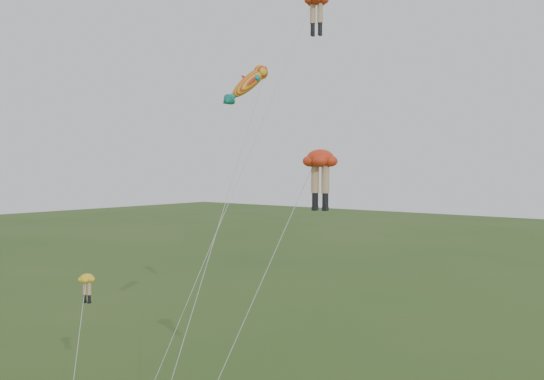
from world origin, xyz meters
The scene contains 4 objects.
legs_kite_red_high centered at (1.56, 10.51, 23.41)m, with size 5.38×11.48×24.35m.
legs_kite_red_mid centered at (7.60, 2.31, 13.89)m, with size 5.55×5.79×14.66m.
legs_kite_yellow centered at (-6.26, -0.19, 7.24)m, with size 5.24×5.17×7.94m.
fish_kite centered at (-0.18, 6.61, 18.62)m, with size 2.20×10.09×19.99m.
Camera 1 is at (22.70, -19.49, 13.89)m, focal length 40.00 mm.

